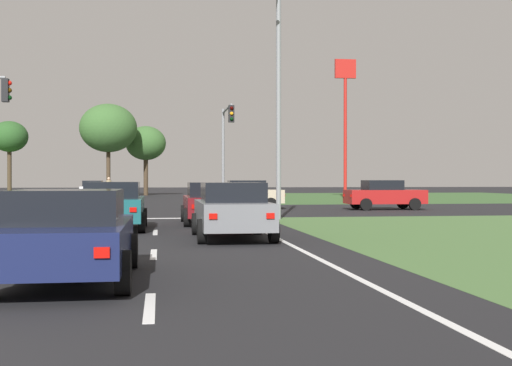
{
  "coord_description": "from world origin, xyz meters",
  "views": [
    {
      "loc": [
        3.62,
        -4.86,
        1.63
      ],
      "look_at": [
        8.48,
        28.37,
        1.45
      ],
      "focal_mm": 46.49,
      "sensor_mm": 36.0,
      "label": 1
    }
  ],
  "objects": [
    {
      "name": "ground_plane",
      "position": [
        0.0,
        30.0,
        0.0
      ],
      "size": [
        200.0,
        200.0,
        0.0
      ],
      "primitive_type": "plane",
      "color": "black"
    },
    {
      "name": "grass_verge_far_right",
      "position": [
        25.5,
        54.5,
        0.0
      ],
      "size": [
        35.0,
        35.0,
        0.01
      ],
      "primitive_type": "cube",
      "color": "#385B2D",
      "rests_on": "ground"
    },
    {
      "name": "median_island_near",
      "position": [
        0.0,
        11.0,
        0.07
      ],
      "size": [
        1.2,
        22.0,
        0.14
      ],
      "primitive_type": "cube",
      "color": "gray",
      "rests_on": "ground"
    },
    {
      "name": "median_island_far",
      "position": [
        0.0,
        55.0,
        0.07
      ],
      "size": [
        1.2,
        36.0,
        0.14
      ],
      "primitive_type": "cube",
      "color": "gray",
      "rests_on": "ground"
    },
    {
      "name": "lane_dash_near",
      "position": [
        3.5,
        3.67,
        0.01
      ],
      "size": [
        0.14,
        2.0,
        0.01
      ],
      "primitive_type": "cube",
      "color": "silver",
      "rests_on": "ground"
    },
    {
      "name": "lane_dash_second",
      "position": [
        3.5,
        9.67,
        0.01
      ],
      "size": [
        0.14,
        2.0,
        0.01
      ],
      "primitive_type": "cube",
      "color": "silver",
      "rests_on": "ground"
    },
    {
      "name": "lane_dash_third",
      "position": [
        3.5,
        15.67,
        0.01
      ],
      "size": [
        0.14,
        2.0,
        0.01
      ],
      "primitive_type": "cube",
      "color": "silver",
      "rests_on": "ground"
    },
    {
      "name": "edge_line_right",
      "position": [
        6.85,
        12.0,
        0.01
      ],
      "size": [
        0.14,
        24.0,
        0.01
      ],
      "primitive_type": "cube",
      "color": "silver",
      "rests_on": "ground"
    },
    {
      "name": "stop_bar_near",
      "position": [
        3.8,
        23.0,
        0.01
      ],
      "size": [
        6.4,
        0.5,
        0.01
      ],
      "primitive_type": "cube",
      "color": "silver",
      "rests_on": "ground"
    },
    {
      "name": "crosswalk_bar_fourth",
      "position": [
        -2.95,
        24.8,
        0.01
      ],
      "size": [
        0.7,
        2.8,
        0.01
      ],
      "primitive_type": "cube",
      "color": "silver",
      "rests_on": "ground"
    },
    {
      "name": "crosswalk_bar_fifth",
      "position": [
        -1.8,
        24.8,
        0.01
      ],
      "size": [
        0.7,
        2.8,
        0.01
      ],
      "primitive_type": "cube",
      "color": "silver",
      "rests_on": "ground"
    },
    {
      "name": "crosswalk_bar_sixth",
      "position": [
        -0.65,
        24.8,
        0.01
      ],
      "size": [
        0.7,
        2.8,
        0.01
      ],
      "primitive_type": "cube",
      "color": "silver",
      "rests_on": "ground"
    },
    {
      "name": "car_teal_near",
      "position": [
        2.15,
        16.97,
        0.79
      ],
      "size": [
        2.1,
        4.46,
        1.55
      ],
      "color": "#19565B",
      "rests_on": "ground"
    },
    {
      "name": "car_white_second",
      "position": [
        -2.37,
        56.67,
        0.78
      ],
      "size": [
        2.09,
        4.29,
        1.52
      ],
      "rotation": [
        0.0,
        0.0,
        3.14
      ],
      "color": "silver",
      "rests_on": "ground"
    },
    {
      "name": "car_maroon_third",
      "position": [
        5.49,
        19.34,
        0.78
      ],
      "size": [
        2.08,
        4.44,
        1.52
      ],
      "color": "maroon",
      "rests_on": "ground"
    },
    {
      "name": "car_beige_fourth",
      "position": [
        8.27,
        31.4,
        0.8
      ],
      "size": [
        4.34,
        1.98,
        1.57
      ],
      "rotation": [
        0.0,
        0.0,
        1.57
      ],
      "color": "#BCAD8E",
      "rests_on": "ground"
    },
    {
      "name": "car_navy_sixth",
      "position": [
        2.2,
        6.02,
        0.76
      ],
      "size": [
        2.06,
        4.56,
        1.47
      ],
      "color": "#161E47",
      "rests_on": "ground"
    },
    {
      "name": "car_red_seventh",
      "position": [
        15.66,
        29.5,
        0.81
      ],
      "size": [
        4.23,
        1.95,
        1.59
      ],
      "rotation": [
        0.0,
        0.0,
        -1.57
      ],
      "color": "#A31919",
      "rests_on": "ground"
    },
    {
      "name": "car_grey_eighth",
      "position": [
        5.6,
        13.2,
        0.79
      ],
      "size": [
        2.06,
        4.41,
        1.55
      ],
      "color": "slate",
      "rests_on": "ground"
    },
    {
      "name": "traffic_signal_far_right",
      "position": [
        7.6,
        34.8,
        4.18
      ],
      "size": [
        0.32,
        5.13,
        6.06
      ],
      "color": "gray",
      "rests_on": "ground"
    },
    {
      "name": "street_lamp_second",
      "position": [
        8.37,
        21.53,
        5.19
      ],
      "size": [
        1.04,
        1.95,
        9.33
      ],
      "color": "gray",
      "rests_on": "ground"
    },
    {
      "name": "pedestrian_at_median",
      "position": [
        0.17,
        41.81,
        1.13
      ],
      "size": [
        0.34,
        0.34,
        1.65
      ],
      "rotation": [
        0.0,
        0.0,
        0.01
      ],
      "color": "#232833",
      "rests_on": "median_island_far"
    },
    {
      "name": "fastfood_pole_sign",
      "position": [
        19.25,
        49.65,
        8.6
      ],
      "size": [
        1.8,
        0.4,
        11.82
      ],
      "color": "red",
      "rests_on": "ground"
    },
    {
      "name": "treeline_second",
      "position": [
        -10.85,
        62.54,
        5.75
      ],
      "size": [
        3.55,
        3.55,
        7.33
      ],
      "color": "#423323",
      "rests_on": "ground"
    },
    {
      "name": "treeline_third",
      "position": [
        -1.2,
        59.87,
        6.52
      ],
      "size": [
        5.45,
        5.45,
        8.86
      ],
      "color": "#423323",
      "rests_on": "ground"
    },
    {
      "name": "treeline_fourth",
      "position": [
        2.27,
        63.37,
        5.27
      ],
      "size": [
        4.07,
        4.07,
        7.05
      ],
      "color": "#423323",
      "rests_on": "ground"
    }
  ]
}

